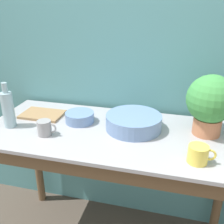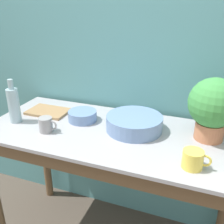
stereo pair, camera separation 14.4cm
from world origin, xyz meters
TOP-DOWN VIEW (x-y plane):
  - wall_back at (0.00, 0.71)m, footprint 6.00×0.05m
  - counter_table at (0.00, 0.30)m, footprint 1.48×0.66m
  - potted_plant at (0.51, 0.43)m, footprint 0.26×0.26m
  - bowl_wash_large at (0.11, 0.39)m, footprint 0.32×0.32m
  - bottle_tall at (-0.60, 0.24)m, footprint 0.07×0.07m
  - mug_grey at (-0.35, 0.20)m, footprint 0.11×0.08m
  - mug_yellow at (0.46, 0.13)m, footprint 0.13×0.09m
  - bowl_small_blue at (-0.22, 0.40)m, footprint 0.17×0.17m
  - tray_board at (-0.49, 0.43)m, footprint 0.26×0.18m

SIDE VIEW (x-z plane):
  - counter_table at x=0.00m, z-range 0.27..1.15m
  - tray_board at x=-0.49m, z-range 0.88..0.90m
  - bowl_small_blue at x=-0.22m, z-range 0.88..0.95m
  - mug_yellow at x=0.46m, z-range 0.88..0.97m
  - mug_grey at x=-0.35m, z-range 0.88..0.97m
  - bowl_wash_large at x=0.11m, z-range 0.88..0.97m
  - bottle_tall at x=-0.60m, z-range 0.86..1.13m
  - potted_plant at x=0.51m, z-range 0.90..1.24m
  - wall_back at x=0.00m, z-range 0.00..2.40m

